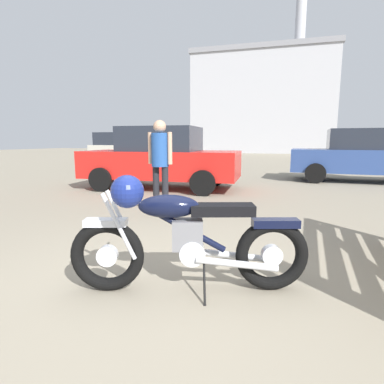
% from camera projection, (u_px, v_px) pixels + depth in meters
% --- Properties ---
extents(ground_plane, '(80.00, 80.00, 0.00)m').
position_uv_depth(ground_plane, '(167.00, 287.00, 2.83)').
color(ground_plane, gray).
extents(vintage_motorcycle, '(1.96, 1.03, 1.07)m').
position_uv_depth(vintage_motorcycle, '(184.00, 237.00, 2.68)').
color(vintage_motorcycle, black).
rests_on(vintage_motorcycle, ground_plane).
extents(bystander, '(0.46, 0.30, 1.66)m').
position_uv_depth(bystander, '(160.00, 157.00, 5.46)').
color(bystander, black).
rests_on(bystander, ground_plane).
extents(white_estate_far, '(4.26, 2.05, 1.67)m').
position_uv_depth(white_estate_far, '(361.00, 156.00, 9.90)').
color(white_estate_far, black).
rests_on(white_estate_far, ground_plane).
extents(dark_sedan_left, '(4.40, 2.36, 1.67)m').
position_uv_depth(dark_sedan_left, '(161.00, 158.00, 8.51)').
color(dark_sedan_left, black).
rests_on(dark_sedan_left, ground_plane).
extents(silver_sedan_mid, '(4.76, 2.09, 1.74)m').
position_uv_depth(silver_sedan_mid, '(132.00, 147.00, 17.04)').
color(silver_sedan_mid, black).
rests_on(silver_sedan_mid, ground_plane).
extents(industrial_building, '(15.68, 12.27, 22.61)m').
position_uv_depth(industrial_building, '(264.00, 104.00, 35.74)').
color(industrial_building, '#B2B2B7').
rests_on(industrial_building, ground_plane).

